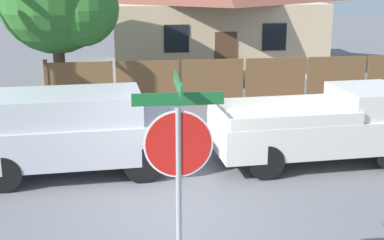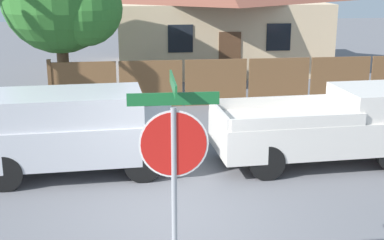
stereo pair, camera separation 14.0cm
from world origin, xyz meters
TOP-DOWN VIEW (x-y plane):
  - ground_plane at (0.00, 0.00)m, footprint 80.00×80.00m
  - wooden_fence at (3.22, 8.39)m, footprint 13.10×0.12m
  - house at (3.35, 15.57)m, footprint 9.62×7.02m
  - red_suv at (-2.00, 2.61)m, footprint 4.67×2.11m
  - orange_pickup at (3.81, 2.63)m, footprint 4.90×2.19m
  - stop_sign at (-0.23, -2.89)m, footprint 1.08×0.97m

SIDE VIEW (x-z plane):
  - ground_plane at x=0.00m, z-range 0.00..0.00m
  - wooden_fence at x=3.22m, z-range -0.05..1.60m
  - orange_pickup at x=3.81m, z-range -0.01..1.73m
  - red_suv at x=-2.00m, z-range 0.08..1.92m
  - stop_sign at x=-0.23m, z-range 0.60..3.81m
  - house at x=3.35m, z-range 0.08..4.68m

